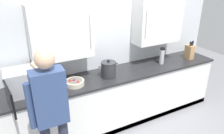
{
  "coord_description": "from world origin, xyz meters",
  "views": [
    {
      "loc": [
        -1.54,
        -1.99,
        2.36
      ],
      "look_at": [
        -0.15,
        0.64,
        1.07
      ],
      "focal_mm": 33.95,
      "sensor_mm": 36.0,
      "label": 1
    }
  ],
  "objects_px": {
    "microwave_oven": "(27,81)",
    "person_figure": "(51,110)",
    "stock_pot": "(108,69)",
    "thermos_flask": "(162,56)",
    "knife_block": "(189,52)",
    "fruit_bowl": "(75,82)"
  },
  "relations": [
    {
      "from": "microwave_oven",
      "to": "person_figure",
      "type": "relative_size",
      "value": 0.45
    },
    {
      "from": "microwave_oven",
      "to": "stock_pot",
      "type": "distance_m",
      "value": 1.17
    },
    {
      "from": "microwave_oven",
      "to": "thermos_flask",
      "type": "xyz_separation_m",
      "value": [
        2.23,
        -0.05,
        -0.02
      ]
    },
    {
      "from": "knife_block",
      "to": "fruit_bowl",
      "type": "bearing_deg",
      "value": -179.83
    },
    {
      "from": "thermos_flask",
      "to": "fruit_bowl",
      "type": "xyz_separation_m",
      "value": [
        -1.62,
        -0.05,
        -0.11
      ]
    },
    {
      "from": "fruit_bowl",
      "to": "person_figure",
      "type": "xyz_separation_m",
      "value": [
        -0.47,
        -0.62,
        0.07
      ]
    },
    {
      "from": "stock_pot",
      "to": "knife_block",
      "type": "bearing_deg",
      "value": -0.26
    },
    {
      "from": "fruit_bowl",
      "to": "person_figure",
      "type": "relative_size",
      "value": 0.16
    },
    {
      "from": "microwave_oven",
      "to": "knife_block",
      "type": "distance_m",
      "value": 2.85
    },
    {
      "from": "knife_block",
      "to": "person_figure",
      "type": "distance_m",
      "value": 2.78
    },
    {
      "from": "fruit_bowl",
      "to": "stock_pot",
      "type": "bearing_deg",
      "value": 1.48
    },
    {
      "from": "stock_pot",
      "to": "knife_block",
      "type": "height_order",
      "value": "knife_block"
    },
    {
      "from": "thermos_flask",
      "to": "stock_pot",
      "type": "relative_size",
      "value": 0.89
    },
    {
      "from": "stock_pot",
      "to": "person_figure",
      "type": "bearing_deg",
      "value": -148.3
    },
    {
      "from": "fruit_bowl",
      "to": "microwave_oven",
      "type": "bearing_deg",
      "value": 171.11
    },
    {
      "from": "thermos_flask",
      "to": "stock_pot",
      "type": "distance_m",
      "value": 1.07
    },
    {
      "from": "knife_block",
      "to": "stock_pot",
      "type": "bearing_deg",
      "value": 179.74
    },
    {
      "from": "microwave_oven",
      "to": "fruit_bowl",
      "type": "bearing_deg",
      "value": -8.89
    },
    {
      "from": "thermos_flask",
      "to": "stock_pot",
      "type": "xyz_separation_m",
      "value": [
        -1.07,
        -0.03,
        -0.02
      ]
    },
    {
      "from": "stock_pot",
      "to": "knife_block",
      "type": "xyz_separation_m",
      "value": [
        1.69,
        -0.01,
        0.01
      ]
    },
    {
      "from": "person_figure",
      "to": "microwave_oven",
      "type": "bearing_deg",
      "value": 101.11
    },
    {
      "from": "fruit_bowl",
      "to": "person_figure",
      "type": "height_order",
      "value": "person_figure"
    }
  ]
}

